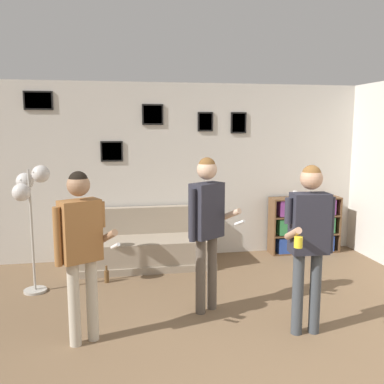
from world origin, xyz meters
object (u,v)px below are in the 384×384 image
(drinking_cup, at_px, (295,194))
(person_player_foreground_left, at_px, (81,240))
(person_watcher_holding_cup, at_px, (309,232))
(bottle_on_floor, at_px, (107,276))
(person_player_foreground_center, at_px, (207,218))
(bookshelf, at_px, (304,225))
(floor_lamp, at_px, (30,193))
(couch, at_px, (143,247))

(drinking_cup, bearing_deg, person_player_foreground_left, -142.72)
(person_player_foreground_left, relative_size, person_watcher_holding_cup, 0.98)
(person_watcher_holding_cup, xyz_separation_m, bottle_on_floor, (-1.97, 1.78, -0.95))
(person_player_foreground_center, height_order, drinking_cup, person_player_foreground_center)
(bookshelf, xyz_separation_m, person_watcher_holding_cup, (-1.19, -2.61, 0.59))
(floor_lamp, distance_m, drinking_cup, 3.99)
(person_watcher_holding_cup, height_order, drinking_cup, person_watcher_holding_cup)
(bookshelf, bearing_deg, person_player_foreground_left, -144.24)
(floor_lamp, bearing_deg, drinking_cup, 14.51)
(couch, xyz_separation_m, bookshelf, (2.64, 0.20, 0.17))
(person_player_foreground_center, bearing_deg, couch, 108.81)
(couch, relative_size, floor_lamp, 1.29)
(bookshelf, xyz_separation_m, drinking_cup, (-0.18, 0.00, 0.51))
(person_player_foreground_left, distance_m, drinking_cup, 3.98)
(person_player_foreground_left, relative_size, bottle_on_floor, 7.21)
(couch, distance_m, floor_lamp, 1.88)
(couch, distance_m, bottle_on_floor, 0.84)
(bookshelf, distance_m, bottle_on_floor, 3.29)
(person_watcher_holding_cup, height_order, bottle_on_floor, person_watcher_holding_cup)
(person_watcher_holding_cup, distance_m, drinking_cup, 2.80)
(couch, distance_m, person_player_foreground_center, 1.98)
(person_watcher_holding_cup, bearing_deg, drinking_cup, 68.91)
(floor_lamp, bearing_deg, person_watcher_holding_cup, -29.56)
(person_player_foreground_left, relative_size, person_player_foreground_center, 0.96)
(floor_lamp, height_order, drinking_cup, floor_lamp)
(floor_lamp, relative_size, person_player_foreground_center, 0.92)
(floor_lamp, xyz_separation_m, person_player_foreground_center, (1.99, -0.93, -0.19))
(person_player_foreground_center, xyz_separation_m, person_watcher_holding_cup, (0.86, -0.69, -0.03))
(person_watcher_holding_cup, relative_size, drinking_cup, 15.43)
(bookshelf, height_order, floor_lamp, floor_lamp)
(drinking_cup, bearing_deg, bookshelf, -0.05)
(couch, bearing_deg, person_player_foreground_left, -107.82)
(floor_lamp, bearing_deg, person_player_foreground_center, -24.97)
(floor_lamp, bearing_deg, couch, 29.61)
(drinking_cup, bearing_deg, person_player_foreground_center, -134.16)
(bookshelf, relative_size, floor_lamp, 0.72)
(couch, height_order, floor_lamp, floor_lamp)
(person_player_foreground_center, bearing_deg, bottle_on_floor, 135.57)
(floor_lamp, distance_m, person_player_foreground_left, 1.59)
(person_watcher_holding_cup, relative_size, bottle_on_floor, 7.38)
(drinking_cup, bearing_deg, person_watcher_holding_cup, -111.09)
(person_player_foreground_center, distance_m, bottle_on_floor, 1.84)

